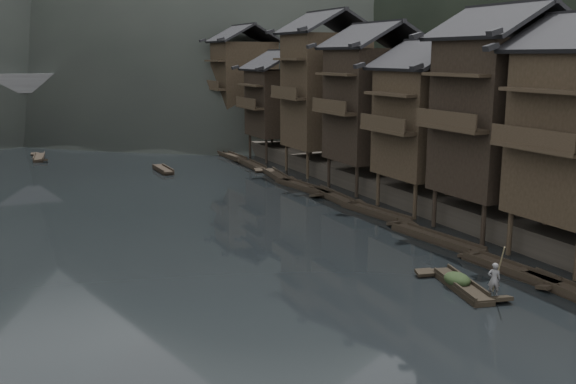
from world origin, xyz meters
TOP-DOWN VIEW (x-y plane):
  - water at (0.00, 0.00)m, footprint 300.00×300.00m
  - right_bank at (35.00, 40.00)m, footprint 40.00×200.00m
  - stilt_houses at (17.28, 19.74)m, footprint 9.00×67.60m
  - moored_sampans at (12.07, 20.98)m, footprint 2.98×60.95m
  - midriver_boats at (-1.55, 57.09)m, footprint 16.71×41.93m
  - stone_bridge at (-0.00, 72.00)m, footprint 40.00×6.00m
  - hero_sampan at (8.00, -1.90)m, footprint 2.15×5.34m
  - cargo_heap at (7.95, -1.67)m, footprint 1.16×1.52m
  - boatman at (8.42, -3.70)m, footprint 0.72×0.65m
  - bamboo_pole at (8.62, -3.70)m, footprint 1.62×2.31m

SIDE VIEW (x-z plane):
  - water at x=0.00m, z-range 0.00..0.00m
  - midriver_boats at x=-1.55m, z-range -0.02..0.43m
  - hero_sampan at x=8.00m, z-range -0.02..0.42m
  - moored_sampans at x=12.07m, z-range -0.03..0.44m
  - cargo_heap at x=7.95m, z-range 0.44..1.14m
  - right_bank at x=35.00m, z-range 0.00..1.80m
  - boatman at x=8.42m, z-range 0.44..2.09m
  - bamboo_pole at x=8.62m, z-range 2.09..5.51m
  - stone_bridge at x=0.00m, z-range 0.61..9.61m
  - stilt_houses at x=17.28m, z-range 0.90..16.75m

